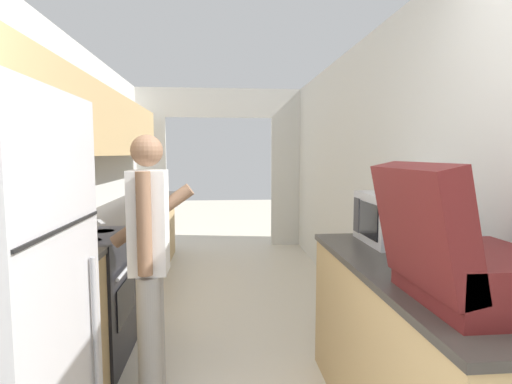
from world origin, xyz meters
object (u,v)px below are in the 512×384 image
(person, at_px, (150,263))
(microwave, at_px, (392,219))
(knife, at_px, (97,223))
(range_oven, at_px, (80,300))
(suitcase, at_px, (459,259))
(book_stack, at_px, (421,256))

(person, distance_m, microwave, 1.51)
(person, relative_size, microwave, 3.27)
(microwave, xyz_separation_m, knife, (-2.07, 0.88, -0.15))
(range_oven, relative_size, suitcase, 1.89)
(microwave, distance_m, book_stack, 0.51)
(suitcase, distance_m, microwave, 1.02)
(person, distance_m, book_stack, 1.49)
(suitcase, distance_m, knife, 2.66)
(book_stack, bearing_deg, microwave, 82.49)
(suitcase, height_order, book_stack, suitcase)
(range_oven, height_order, knife, range_oven)
(book_stack, bearing_deg, knife, 145.61)
(knife, bearing_deg, microwave, -47.98)
(suitcase, relative_size, knife, 1.69)
(suitcase, xyz_separation_m, knife, (-1.88, 1.88, -0.16))
(book_stack, bearing_deg, suitcase, -103.64)
(knife, bearing_deg, range_oven, -114.02)
(microwave, bearing_deg, range_oven, 168.79)
(suitcase, distance_m, book_stack, 0.53)
(microwave, bearing_deg, knife, 157.09)
(range_oven, relative_size, person, 0.67)
(suitcase, bearing_deg, book_stack, 76.36)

